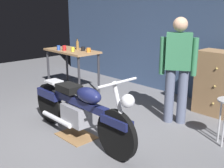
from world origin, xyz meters
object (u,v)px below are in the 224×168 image
Objects in this scene: mug_red_diner at (64,48)px; bottle at (77,45)px; person_standing at (178,66)px; mug_black_matte at (83,49)px; motorcycle at (78,109)px; wooden_dresser at (221,84)px; mug_orange_travel at (89,50)px; mug_blue_enamel at (59,48)px; mug_yellow_tall at (73,49)px.

bottle reaches higher than mug_red_diner.
person_standing reaches higher than mug_black_matte.
motorcycle is at bearing -39.68° from mug_black_matte.
mug_orange_travel is (-2.47, -0.88, 0.39)m from wooden_dresser.
mug_blue_enamel is at bearing -155.05° from mug_orange_travel.
person_standing is at bearing 0.65° from mug_black_matte.
mug_yellow_tall is at bearing -56.05° from bottle.
motorcycle is 2.53m from bottle.
mug_black_matte is at bearing 175.30° from mug_orange_travel.
wooden_dresser is at bearing 20.62° from mug_red_diner.
mug_blue_enamel is 0.44× the size of bottle.
wooden_dresser is at bearing 68.54° from motorcycle.
mug_blue_enamel reaches higher than mug_black_matte.
motorcycle is at bearing -36.68° from bottle.
motorcycle is 2.44m from mug_red_diner.
wooden_dresser is 3.06m from bottle.
wooden_dresser reaches higher than motorcycle.
mug_yellow_tall is at bearing -108.66° from mug_black_matte.
mug_red_diner is 0.30m from bottle.
motorcycle is 19.12× the size of mug_red_diner.
wooden_dresser is at bearing 19.67° from mug_orange_travel.
mug_yellow_tall is at bearing -158.56° from wooden_dresser.
bottle is at bearing 123.95° from mug_yellow_tall.
mug_red_diner is 0.95× the size of mug_black_matte.
mug_black_matte is (0.32, 0.26, -0.01)m from mug_red_diner.
motorcycle is at bearing 34.87° from person_standing.
mug_orange_travel is 0.49× the size of bottle.
wooden_dresser is 2.84m from mug_black_matte.
mug_red_diner is at bearing -105.88° from bottle.
mug_yellow_tall is at bearing -27.48° from person_standing.
mug_orange_travel is at bearing 35.15° from mug_yellow_tall.
mug_black_matte is 0.55m from mug_blue_enamel.
mug_yellow_tall is 0.39m from mug_blue_enamel.
motorcycle is 9.09× the size of bottle.
mug_black_matte and mug_orange_travel have the same top height.
wooden_dresser is 9.60× the size of mug_red_diner.
mug_blue_enamel is at bearing -154.91° from mug_red_diner.
wooden_dresser is at bearing -144.89° from person_standing.
bottle is at bearing 173.51° from mug_black_matte.
person_standing is at bearing -111.72° from wooden_dresser.
wooden_dresser is 3.22m from mug_red_diner.
wooden_dresser is 10.59× the size of mug_yellow_tall.
mug_yellow_tall is (0.24, 0.05, -0.01)m from mug_red_diner.
wooden_dresser reaches higher than mug_yellow_tall.
mug_yellow_tall is 0.97× the size of mug_blue_enamel.
mug_black_matte is at bearing 140.74° from motorcycle.
bottle is at bearing 143.74° from motorcycle.
motorcycle is at bearing -29.96° from mug_red_diner.
person_standing is at bearing 6.16° from mug_red_diner.
mug_red_diner is 1.10× the size of mug_yellow_tall.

